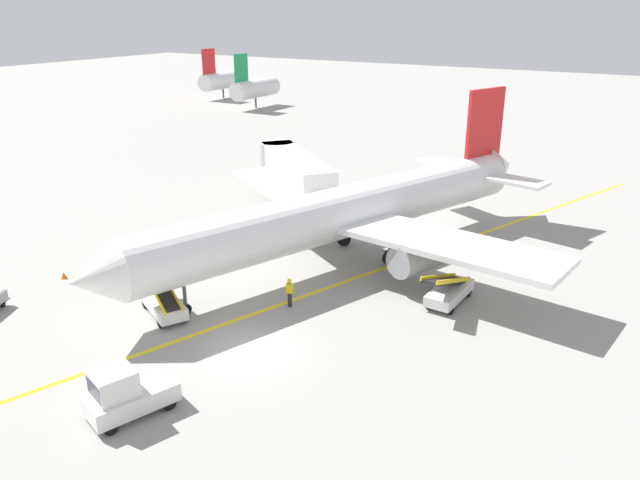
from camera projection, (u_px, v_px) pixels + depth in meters
ground_plane at (247, 351)px, 30.39m from camera, size 300.00×300.00×0.00m
taxi_line_yellow at (281, 304)px, 35.10m from camera, size 26.98×75.51×0.01m
airliner at (351, 211)px, 40.06m from camera, size 27.54×34.25×10.10m
jet_bridge at (291, 168)px, 50.12m from camera, size 11.43×10.07×4.85m
pushback_tug at (125, 393)px, 25.35m from camera, size 2.97×4.02×2.20m
baggage_tug_near_wing at (188, 251)px, 40.20m from camera, size 2.17×2.72×2.10m
belt_loader_forward_hold at (163, 301)px, 33.80m from camera, size 5.02×3.41×2.59m
belt_loader_aft_hold at (449, 290)px, 35.01m from camera, size 1.67×5.06×2.59m
ground_crew_marshaller at (290, 292)px, 34.54m from camera, size 0.36×0.24×1.70m
safety_cone_nose_left at (64, 275)px, 38.37m from camera, size 0.36×0.36×0.44m
safety_cone_nose_right at (224, 221)px, 48.07m from camera, size 0.36×0.36×0.44m
safety_cone_wingtip_left at (307, 222)px, 47.78m from camera, size 0.36×0.36×0.44m
distant_aircraft_far_left at (222, 80)px, 112.37m from camera, size 3.00×10.10×8.80m
distant_aircraft_mid_left at (255, 88)px, 101.32m from camera, size 3.00×10.10×8.80m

